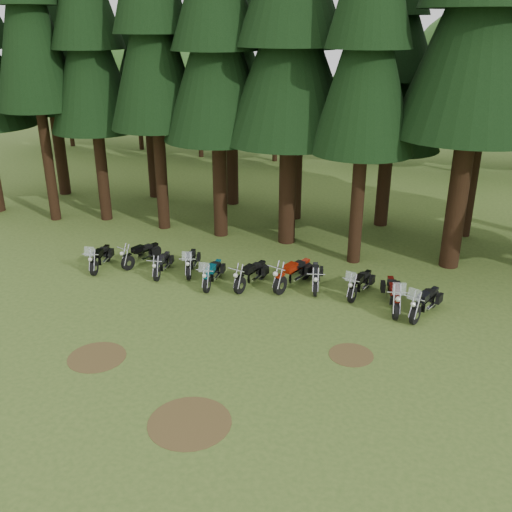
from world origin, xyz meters
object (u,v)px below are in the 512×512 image
Objects in this scene: motorcycle_5 at (251,275)px; motorcycle_8 at (360,284)px; motorcycle_7 at (315,277)px; motorcycle_1 at (142,255)px; motorcycle_6 at (293,274)px; motorcycle_2 at (162,265)px; motorcycle_0 at (100,258)px; motorcycle_4 at (212,274)px; motorcycle_10 at (425,303)px; motorcycle_3 at (191,262)px; motorcycle_9 at (393,295)px.

motorcycle_8 is at bearing 21.77° from motorcycle_5.
motorcycle_7 is at bearing -169.08° from motorcycle_8.
motorcycle_1 is 0.86× the size of motorcycle_6.
motorcycle_1 reaches higher than motorcycle_2.
motorcycle_5 is 2.50m from motorcycle_7.
motorcycle_0 is 1.70m from motorcycle_1.
motorcycle_4 reaches higher than motorcycle_7.
motorcycle_0 is 1.04× the size of motorcycle_7.
motorcycle_4 is 5.71m from motorcycle_8.
motorcycle_10 is (4.99, -0.92, -0.03)m from motorcycle_6.
motorcycle_4 is 8.05m from motorcycle_10.
motorcycle_10 is at bearing -21.50° from motorcycle_3.
motorcycle_10 reaches higher than motorcycle_7.
motorcycle_9 is (5.45, -0.23, 0.05)m from motorcycle_5.
motorcycle_3 is at bearing 169.06° from motorcycle_7.
motorcycle_4 is at bearing -11.36° from motorcycle_0.
motorcycle_8 is (4.17, 0.49, -0.02)m from motorcycle_5.
motorcycle_0 is 1.03× the size of motorcycle_8.
motorcycle_0 is at bearing 175.14° from motorcycle_4.
motorcycle_5 is 0.90× the size of motorcycle_9.
motorcycle_1 is at bearing 20.78° from motorcycle_0.
motorcycle_0 reaches higher than motorcycle_2.
motorcycle_0 is 1.10× the size of motorcycle_2.
motorcycle_4 is (2.35, -0.33, 0.04)m from motorcycle_2.
motorcycle_0 is 0.98× the size of motorcycle_5.
motorcycle_10 reaches higher than motorcycle_3.
motorcycle_4 is 1.04× the size of motorcycle_7.
motorcycle_6 is at bearing 31.40° from motorcycle_5.
motorcycle_3 is 4.33m from motorcycle_6.
motorcycle_9 is at bearing -20.67° from motorcycle_3.
motorcycle_6 is 0.87m from motorcycle_7.
motorcycle_7 is at bearing 152.73° from motorcycle_9.
motorcycle_6 is at bearing 10.47° from motorcycle_4.
motorcycle_7 is 4.27m from motorcycle_10.
motorcycle_1 is at bearing 163.39° from motorcycle_9.
motorcycle_0 is 5.07m from motorcycle_4.
motorcycle_4 is at bearing -16.18° from motorcycle_2.
motorcycle_8 is at bearing 179.56° from motorcycle_10.
motorcycle_1 is 5.14m from motorcycle_5.
motorcycle_3 is at bearing -164.74° from motorcycle_10.
motorcycle_8 is (2.60, 0.03, -0.07)m from motorcycle_6.
motorcycle_5 is 1.05× the size of motorcycle_7.
motorcycle_9 is at bearing -9.52° from motorcycle_2.
motorcycle_2 is 2.37m from motorcycle_4.
motorcycle_7 is at bearing 29.97° from motorcycle_6.
motorcycle_7 is 0.93× the size of motorcycle_10.
motorcycle_3 is 5.18m from motorcycle_7.
motorcycle_4 reaches higher than motorcycle_5.
motorcycle_0 is 13.12m from motorcycle_10.
motorcycle_5 is at bearing -158.61° from motorcycle_8.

